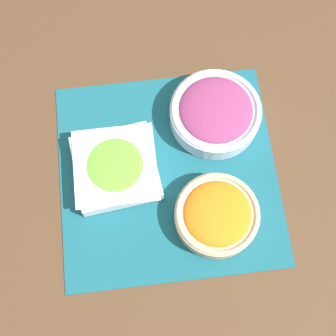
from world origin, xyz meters
TOP-DOWN VIEW (x-y plane):
  - ground_plane at (0.00, 0.00)m, footprint 3.00×3.00m
  - placemat at (0.00, 0.00)m, footprint 0.46×0.46m
  - carrot_bowl at (-0.09, 0.11)m, footprint 0.17×0.17m
  - lettuce_bowl at (0.11, -0.02)m, footprint 0.19×0.19m
  - onion_bowl at (-0.12, -0.11)m, footprint 0.20×0.20m

SIDE VIEW (x-z plane):
  - ground_plane at x=0.00m, z-range 0.00..0.00m
  - placemat at x=0.00m, z-range 0.00..0.00m
  - lettuce_bowl at x=0.11m, z-range 0.00..0.05m
  - carrot_bowl at x=-0.09m, z-range 0.00..0.06m
  - onion_bowl at x=-0.12m, z-range 0.00..0.07m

